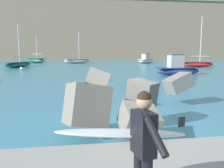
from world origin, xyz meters
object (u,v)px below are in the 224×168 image
(boat_near_right, at_px, (36,60))
(boat_far_centre, at_px, (77,61))
(boat_near_centre, at_px, (146,60))
(surfer_with_board, at_px, (138,142))
(boat_far_left, at_px, (197,64))
(mooring_buoy_inner, at_px, (22,69))
(boat_mid_centre, at_px, (178,69))
(boat_near_left, at_px, (18,64))

(boat_near_right, height_order, boat_far_centre, boat_far_centre)
(boat_near_centre, relative_size, boat_far_centre, 0.75)
(surfer_with_board, bearing_deg, boat_near_centre, 72.94)
(surfer_with_board, height_order, boat_far_left, boat_far_left)
(surfer_with_board, bearing_deg, boat_far_centre, 91.04)
(surfer_with_board, height_order, boat_near_right, boat_near_right)
(boat_near_right, relative_size, mooring_buoy_inner, 13.25)
(boat_mid_centre, relative_size, boat_far_left, 0.67)
(mooring_buoy_inner, bearing_deg, boat_mid_centre, -25.81)
(boat_near_centre, bearing_deg, boat_mid_centre, -98.85)
(surfer_with_board, xyz_separation_m, boat_far_centre, (-0.81, 44.69, -0.77))
(boat_mid_centre, bearing_deg, boat_near_right, 125.02)
(boat_far_left, bearing_deg, boat_near_right, 150.06)
(mooring_buoy_inner, bearing_deg, boat_near_centre, 34.50)
(surfer_with_board, height_order, boat_mid_centre, boat_mid_centre)
(boat_near_centre, bearing_deg, boat_near_right, 170.17)
(boat_far_left, bearing_deg, boat_near_centre, 112.09)
(boat_near_right, relative_size, boat_far_centre, 0.92)
(surfer_with_board, bearing_deg, boat_mid_centre, 64.25)
(surfer_with_board, distance_m, boat_far_centre, 44.70)
(surfer_with_board, xyz_separation_m, boat_far_left, (18.05, 31.27, -0.80))
(boat_mid_centre, relative_size, mooring_buoy_inner, 11.81)
(boat_near_left, distance_m, boat_far_centre, 13.81)
(boat_near_centre, height_order, boat_far_centre, boat_far_centre)
(surfer_with_board, relative_size, boat_far_centre, 0.34)
(surfer_with_board, distance_m, boat_far_left, 36.11)
(boat_near_centre, distance_m, boat_mid_centre, 23.44)
(boat_mid_centre, distance_m, boat_far_centre, 26.83)
(surfer_with_board, xyz_separation_m, boat_mid_centre, (9.63, 19.97, -0.62))
(boat_near_right, height_order, boat_mid_centre, boat_near_right)
(boat_near_left, relative_size, boat_far_centre, 1.03)
(boat_near_left, xyz_separation_m, boat_far_left, (27.88, -2.96, 0.01))
(surfer_with_board, xyz_separation_m, boat_near_centre, (13.23, 43.13, -0.67))
(boat_near_left, height_order, boat_near_right, boat_near_left)
(surfer_with_board, bearing_deg, mooring_buoy_inner, 105.73)
(boat_far_left, xyz_separation_m, mooring_buoy_inner, (-26.08, -2.75, -0.26))
(surfer_with_board, relative_size, boat_far_left, 0.27)
(boat_far_left, xyz_separation_m, boat_far_centre, (-18.86, 13.42, 0.03))
(mooring_buoy_inner, bearing_deg, boat_far_centre, 65.95)
(boat_far_centre, bearing_deg, boat_near_right, 164.58)
(boat_near_right, bearing_deg, boat_near_centre, -9.83)
(surfer_with_board, relative_size, boat_near_left, 0.33)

